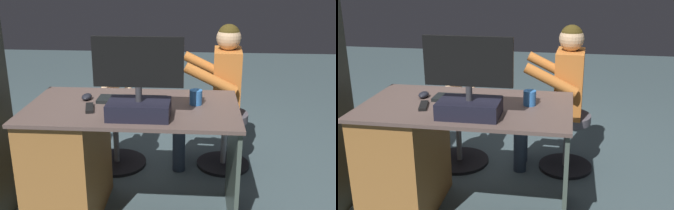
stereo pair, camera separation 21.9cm
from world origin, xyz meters
The scene contains 11 objects.
ground_plane centered at (0.00, 0.00, 0.00)m, with size 10.00×10.00×0.00m, color #43555A.
desk centered at (0.33, 0.32, 0.40)m, with size 1.26×0.71×0.75m.
monitor centered at (-0.07, 0.50, 0.88)m, with size 0.48×0.22×0.44m.
keyboard centered at (0.02, 0.23, 0.76)m, with size 0.42×0.14×0.02m, color black.
computer_mouse centered at (0.30, 0.22, 0.77)m, with size 0.06×0.10×0.04m, color black.
cup centered at (-0.37, 0.27, 0.79)m, with size 0.08×0.08×0.09m, color #3372BF.
tv_remote centered at (0.24, 0.40, 0.76)m, with size 0.04×0.15×0.02m, color black.
office_chair_teddy centered at (0.26, -0.38, 0.25)m, with size 0.48×0.48×0.45m.
teddy_bear centered at (0.26, -0.39, 0.61)m, with size 0.25×0.25×0.35m.
visitor_chair centered at (-0.60, -0.42, 0.27)m, with size 0.42×0.42×0.45m.
person centered at (-0.52, -0.41, 0.67)m, with size 0.52×0.49×1.14m.
Camera 1 is at (-0.38, 2.56, 1.53)m, focal length 43.20 mm.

